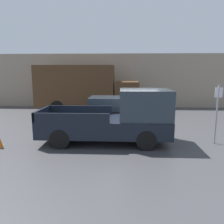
% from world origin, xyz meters
% --- Properties ---
extents(ground_plane, '(60.00, 60.00, 0.00)m').
position_xyz_m(ground_plane, '(0.00, 0.00, 0.00)').
color(ground_plane, '#3D3D3F').
extents(building_wall, '(28.00, 0.15, 4.42)m').
position_xyz_m(building_wall, '(0.00, 8.83, 2.21)').
color(building_wall, gray).
rests_on(building_wall, ground).
extents(pickup_truck, '(5.40, 1.98, 2.26)m').
position_xyz_m(pickup_truck, '(-0.61, -0.66, 1.04)').
color(pickup_truck, black).
rests_on(pickup_truck, ground).
extents(car, '(4.71, 1.93, 1.63)m').
position_xyz_m(car, '(-0.99, 2.11, 0.82)').
color(car, black).
rests_on(car, ground).
extents(delivery_truck, '(7.43, 2.36, 3.41)m').
position_xyz_m(delivery_truck, '(-3.31, 6.56, 1.82)').
color(delivery_truck, '#472D19').
rests_on(delivery_truck, ground).
extents(parking_sign, '(0.30, 0.07, 2.45)m').
position_xyz_m(parking_sign, '(3.45, -0.62, 1.38)').
color(parking_sign, gray).
rests_on(parking_sign, ground).
extents(newspaper_box, '(0.45, 0.40, 1.09)m').
position_xyz_m(newspaper_box, '(-2.07, 8.51, 0.54)').
color(newspaper_box, red).
rests_on(newspaper_box, ground).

